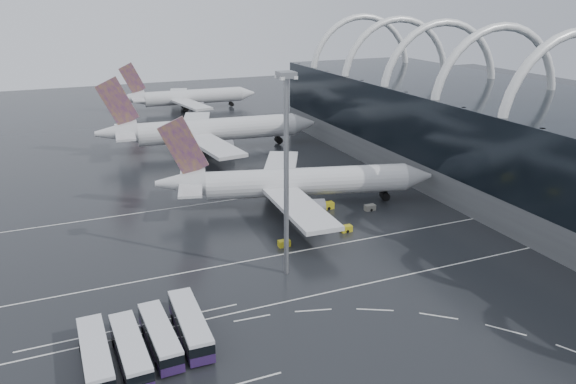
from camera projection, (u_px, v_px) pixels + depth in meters
name	position (u px, v px, depth m)	size (l,w,h in m)	color
ground	(303.00, 290.00, 80.82)	(420.00, 420.00, 0.00)	black
terminal	(532.00, 143.00, 117.16)	(42.00, 160.00, 34.90)	#585B5D
lane_marking_near	(309.00, 297.00, 79.08)	(120.00, 0.25, 0.01)	silver
lane_marking_mid	(272.00, 256.00, 91.22)	(120.00, 0.25, 0.01)	silver
lane_marking_far	(222.00, 201.00, 115.49)	(120.00, 0.25, 0.01)	silver
bus_bay_line_north	(133.00, 327.00, 71.93)	(28.00, 0.25, 0.01)	silver
airliner_main	(293.00, 183.00, 111.69)	(55.20, 47.72, 18.91)	silver
airliner_gate_b	(207.00, 131.00, 151.88)	(60.00, 53.70, 20.82)	silver
airliner_gate_c	(187.00, 98.00, 204.68)	(50.14, 46.34, 17.90)	silver
bus_row_near_a	(96.00, 356.00, 63.28)	(3.26, 13.14, 3.23)	#2A133C
bus_row_near_b	(131.00, 350.00, 64.34)	(3.36, 12.89, 3.15)	#2A133C
bus_row_near_c	(160.00, 336.00, 67.11)	(3.27, 12.43, 3.04)	#2A133C
bus_row_near_d	(190.00, 325.00, 69.20)	(3.46, 13.36, 3.27)	#2A133C
floodlight_mast	(286.00, 152.00, 79.46)	(2.33, 2.33, 30.41)	gray
gse_cart_belly_a	(346.00, 229.00, 100.55)	(2.05, 1.21, 1.12)	gold
gse_cart_belly_c	(284.00, 243.00, 94.66)	(2.01, 1.18, 1.09)	gold
gse_cart_belly_d	(370.00, 208.00, 110.40)	(2.10, 1.24, 1.14)	slate
gse_cart_belly_e	(327.00, 206.00, 111.22)	(2.41, 1.43, 1.32)	gold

